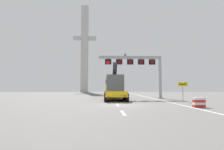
{
  "coord_description": "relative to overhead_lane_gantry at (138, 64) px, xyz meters",
  "views": [
    {
      "loc": [
        -1.54,
        -19.25,
        1.79
      ],
      "look_at": [
        -0.49,
        10.05,
        3.73
      ],
      "focal_mm": 30.25,
      "sensor_mm": 36.0,
      "label": 1
    }
  ],
  "objects": [
    {
      "name": "edge_line_right",
      "position": [
        2.27,
        0.41,
        -5.63
      ],
      "size": [
        0.2,
        63.0,
        0.01
      ],
      "primitive_type": "cube",
      "color": "silver",
      "rests_on": "ground"
    },
    {
      "name": "heavy_haul_truck_yellow",
      "position": [
        -4.1,
        -0.19,
        -3.64
      ],
      "size": [
        3.02,
        14.06,
        5.3
      ],
      "color": "yellow",
      "rests_on": "ground"
    },
    {
      "name": "lane_markings",
      "position": [
        -4.22,
        3.44,
        -5.63
      ],
      "size": [
        0.2,
        44.66,
        0.01
      ],
      "color": "silver",
      "rests_on": "ground"
    },
    {
      "name": "crash_barrier_striped",
      "position": [
        2.98,
        -14.03,
        -5.18
      ],
      "size": [
        1.01,
        0.51,
        0.9
      ],
      "color": "red",
      "rests_on": "ground"
    },
    {
      "name": "exit_sign_yellow",
      "position": [
        4.32,
        -7.37,
        -3.79
      ],
      "size": [
        1.24,
        0.15,
        2.47
      ],
      "color": "#9EA0A5",
      "rests_on": "ground"
    },
    {
      "name": "overhead_lane_gantry",
      "position": [
        0.0,
        0.0,
        0.0
      ],
      "size": [
        10.58,
        0.9,
        7.31
      ],
      "color": "#9EA0A5",
      "rests_on": "ground"
    },
    {
      "name": "bridge_pylon_distant",
      "position": [
        -13.59,
        42.68,
        11.82
      ],
      "size": [
        9.0,
        2.0,
        34.13
      ],
      "color": "#B7B7B2",
      "rests_on": "ground"
    },
    {
      "name": "ground",
      "position": [
        -3.93,
        -11.59,
        -5.63
      ],
      "size": [
        112.0,
        112.0,
        0.0
      ],
      "primitive_type": "plane",
      "color": "slate"
    }
  ]
}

